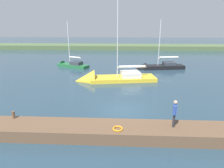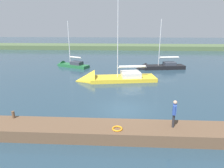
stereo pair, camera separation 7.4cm
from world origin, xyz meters
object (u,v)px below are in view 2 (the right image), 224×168
(sailboat_outer_mooring, at_px, (157,68))
(person_on_dock, at_px, (174,112))
(mooring_post_near, at_px, (13,115))
(life_ring_buoy, at_px, (117,129))
(sailboat_inner_slip, at_px, (70,66))
(sailboat_far_left, at_px, (107,80))

(sailboat_outer_mooring, bearing_deg, person_on_dock, 74.78)
(mooring_post_near, height_order, sailboat_outer_mooring, sailboat_outer_mooring)
(life_ring_buoy, bearing_deg, mooring_post_near, -8.98)
(life_ring_buoy, xyz_separation_m, sailboat_inner_slip, (8.92, -22.05, -0.66))
(life_ring_buoy, height_order, person_on_dock, person_on_dock)
(sailboat_inner_slip, distance_m, person_on_dock, 24.89)
(life_ring_buoy, distance_m, sailboat_outer_mooring, 21.83)
(life_ring_buoy, bearing_deg, sailboat_outer_mooring, -106.06)
(sailboat_inner_slip, relative_size, sailboat_outer_mooring, 0.97)
(sailboat_inner_slip, bearing_deg, mooring_post_near, 119.89)
(mooring_post_near, height_order, person_on_dock, person_on_dock)
(life_ring_buoy, relative_size, sailboat_far_left, 0.05)
(sailboat_far_left, relative_size, sailboat_inner_slip, 1.44)
(mooring_post_near, distance_m, sailboat_outer_mooring, 23.87)
(sailboat_far_left, xyz_separation_m, person_on_dock, (-5.28, 12.90, 1.67))
(mooring_post_near, distance_m, sailboat_inner_slip, 20.99)
(mooring_post_near, bearing_deg, sailboat_far_left, -114.05)
(sailboat_inner_slip, xyz_separation_m, person_on_dock, (-12.45, 21.49, 1.65))
(sailboat_outer_mooring, relative_size, person_on_dock, 4.88)
(mooring_post_near, relative_size, sailboat_inner_slip, 0.06)
(mooring_post_near, height_order, sailboat_inner_slip, sailboat_inner_slip)
(sailboat_far_left, xyz_separation_m, sailboat_outer_mooring, (-7.78, -7.49, 0.07))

